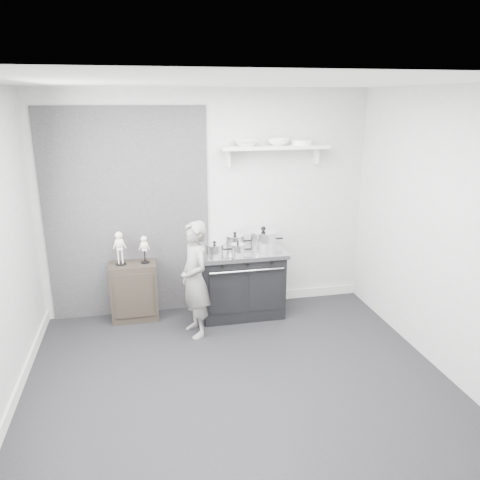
% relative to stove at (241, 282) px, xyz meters
% --- Properties ---
extents(ground, '(4.00, 4.00, 0.00)m').
position_rel_stove_xyz_m(ground, '(-0.35, -1.48, -0.42)').
color(ground, black).
rests_on(ground, ground).
extents(room_shell, '(4.02, 3.62, 2.71)m').
position_rel_stove_xyz_m(room_shell, '(-0.44, -1.33, 1.22)').
color(room_shell, '#ADADAA').
rests_on(room_shell, ground).
extents(wall_shelf, '(1.30, 0.26, 0.24)m').
position_rel_stove_xyz_m(wall_shelf, '(0.45, 0.20, 1.59)').
color(wall_shelf, silver).
rests_on(wall_shelf, room_shell).
extents(stove, '(1.03, 0.64, 0.82)m').
position_rel_stove_xyz_m(stove, '(0.00, 0.00, 0.00)').
color(stove, black).
rests_on(stove, ground).
extents(side_cabinet, '(0.54, 0.32, 0.71)m').
position_rel_stove_xyz_m(side_cabinet, '(-1.29, 0.13, -0.06)').
color(side_cabinet, black).
rests_on(side_cabinet, ground).
extents(child, '(0.43, 0.55, 1.32)m').
position_rel_stove_xyz_m(child, '(-0.61, -0.40, 0.24)').
color(child, slate).
rests_on(child, ground).
extents(pot_front_left, '(0.30, 0.22, 0.17)m').
position_rel_stove_xyz_m(pot_front_left, '(-0.34, -0.10, 0.48)').
color(pot_front_left, silver).
rests_on(pot_front_left, stove).
extents(pot_back_left, '(0.32, 0.23, 0.20)m').
position_rel_stove_xyz_m(pot_back_left, '(-0.05, 0.15, 0.49)').
color(pot_back_left, silver).
rests_on(pot_back_left, stove).
extents(pot_back_right, '(0.42, 0.33, 0.26)m').
position_rel_stove_xyz_m(pot_back_right, '(0.29, 0.09, 0.51)').
color(pot_back_right, silver).
rests_on(pot_back_right, stove).
extents(pot_front_center, '(0.25, 0.16, 0.15)m').
position_rel_stove_xyz_m(pot_front_center, '(-0.07, -0.13, 0.47)').
color(pot_front_center, silver).
rests_on(pot_front_center, stove).
extents(skeleton_full, '(0.13, 0.08, 0.46)m').
position_rel_stove_xyz_m(skeleton_full, '(-1.42, 0.13, 0.52)').
color(skeleton_full, silver).
rests_on(skeleton_full, side_cabinet).
extents(skeleton_torso, '(0.11, 0.07, 0.38)m').
position_rel_stove_xyz_m(skeleton_torso, '(-1.14, 0.13, 0.48)').
color(skeleton_torso, silver).
rests_on(skeleton_torso, side_cabinet).
extents(bowl_large, '(0.29, 0.29, 0.07)m').
position_rel_stove_xyz_m(bowl_large, '(0.09, 0.19, 1.66)').
color(bowl_large, white).
rests_on(bowl_large, wall_shelf).
extents(bowl_small, '(0.25, 0.25, 0.08)m').
position_rel_stove_xyz_m(bowl_small, '(0.48, 0.19, 1.66)').
color(bowl_small, white).
rests_on(bowl_small, wall_shelf).
extents(plate_stack, '(0.25, 0.25, 0.06)m').
position_rel_stove_xyz_m(plate_stack, '(0.77, 0.19, 1.65)').
color(plate_stack, white).
rests_on(plate_stack, wall_shelf).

